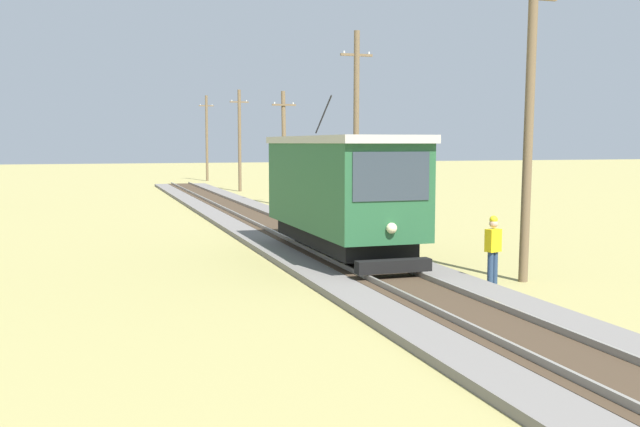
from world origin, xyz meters
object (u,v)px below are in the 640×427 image
at_px(red_tram, 340,189).
at_px(track_worker, 493,247).
at_px(utility_pole_near_tram, 529,119).
at_px(utility_pole_far, 284,147).
at_px(utility_pole_horizon, 207,137).
at_px(utility_pole_distant, 240,140).
at_px(utility_pole_mid, 356,128).

relative_size(red_tram, track_worker, 4.79).
relative_size(red_tram, utility_pole_near_tram, 1.04).
height_order(red_tram, utility_pole_far, utility_pole_far).
relative_size(utility_pole_near_tram, track_worker, 4.62).
xyz_separation_m(utility_pole_horizon, track_worker, (-1.01, -53.17, -3.15)).
distance_m(utility_pole_far, utility_pole_horizon, 28.64).
relative_size(utility_pole_near_tram, utility_pole_horizon, 1.02).
xyz_separation_m(red_tram, utility_pole_far, (3.43, 19.63, 1.19)).
distance_m(utility_pole_near_tram, utility_pole_distant, 37.37).
distance_m(utility_pole_mid, utility_pole_horizon, 40.48).
bearing_deg(utility_pole_horizon, utility_pole_mid, -90.00).
height_order(red_tram, track_worker, red_tram).
xyz_separation_m(utility_pole_near_tram, utility_pole_mid, (0.00, 12.60, 0.00)).
bearing_deg(utility_pole_distant, red_tram, -96.02).
bearing_deg(track_worker, utility_pole_mid, 159.13).
bearing_deg(utility_pole_mid, utility_pole_near_tram, -90.00).
height_order(utility_pole_near_tram, utility_pole_horizon, utility_pole_near_tram).
relative_size(utility_pole_far, utility_pole_distant, 0.87).
distance_m(utility_pole_mid, utility_pole_far, 11.87).
xyz_separation_m(utility_pole_mid, utility_pole_horizon, (0.00, 40.47, -0.09)).
bearing_deg(utility_pole_near_tram, utility_pole_distant, 90.00).
height_order(utility_pole_far, track_worker, utility_pole_far).
xyz_separation_m(red_tram, utility_pole_distant, (3.43, 32.56, 1.67)).
distance_m(red_tram, utility_pole_mid, 8.75).
xyz_separation_m(red_tram, track_worker, (2.42, -4.91, -1.21)).
xyz_separation_m(utility_pole_near_tram, utility_pole_distant, (0.00, 37.37, -0.36)).
xyz_separation_m(utility_pole_far, utility_pole_horizon, (0.00, 28.63, 0.75)).
height_order(utility_pole_near_tram, utility_pole_distant, utility_pole_near_tram).
distance_m(utility_pole_mid, utility_pole_distant, 24.77).
xyz_separation_m(red_tram, utility_pole_near_tram, (3.43, -4.81, 2.02)).
xyz_separation_m(utility_pole_mid, utility_pole_distant, (0.00, 24.77, -0.36)).
bearing_deg(utility_pole_near_tram, red_tram, 125.52).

